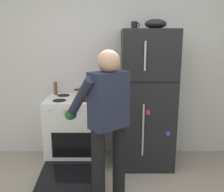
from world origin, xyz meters
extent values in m
cube|color=silver|center=(0.00, 1.95, 1.35)|extent=(6.00, 0.10, 2.70)
cube|color=black|center=(0.42, 1.57, 0.90)|extent=(0.68, 0.68, 1.80)
cube|color=black|center=(0.42, 1.23, 1.19)|extent=(0.67, 0.01, 0.01)
cylinder|color=#B7B7BC|center=(0.34, 1.20, 0.59)|extent=(0.02, 0.02, 0.65)
cylinder|color=#B7B7BC|center=(0.34, 1.20, 1.50)|extent=(0.02, 0.02, 0.34)
cube|color=blue|center=(0.65, 1.22, 0.55)|extent=(0.04, 0.01, 0.06)
cube|color=red|center=(0.39, 1.22, 0.82)|extent=(0.04, 0.01, 0.06)
cube|color=white|center=(-0.53, 1.57, 0.46)|extent=(0.76, 0.64, 0.91)
cube|color=black|center=(-0.53, 1.25, 0.38)|extent=(0.53, 0.01, 0.33)
cylinder|color=black|center=(-0.71, 1.43, 0.92)|extent=(0.17, 0.17, 0.01)
cylinder|color=black|center=(-0.35, 1.43, 0.92)|extent=(0.17, 0.17, 0.01)
cylinder|color=black|center=(-0.71, 1.71, 0.92)|extent=(0.17, 0.17, 0.01)
cylinder|color=black|center=(-0.35, 1.71, 0.92)|extent=(0.17, 0.17, 0.01)
cylinder|color=silver|center=(-0.79, 1.23, 0.85)|extent=(0.04, 0.03, 0.04)
cylinder|color=silver|center=(-0.62, 1.23, 0.85)|extent=(0.04, 0.03, 0.04)
cylinder|color=silver|center=(-0.44, 1.23, 0.85)|extent=(0.04, 0.03, 0.04)
cylinder|color=silver|center=(-0.27, 1.23, 0.85)|extent=(0.04, 0.03, 0.04)
cube|color=black|center=(-0.53, 0.96, 0.12)|extent=(0.72, 0.58, 0.10)
cylinder|color=black|center=(-0.18, 0.51, 0.43)|extent=(0.13, 0.13, 0.86)
cylinder|color=black|center=(0.03, 0.67, 0.43)|extent=(0.13, 0.13, 0.86)
cube|color=#23283D|center=(-0.07, 0.59, 1.13)|extent=(0.41, 0.38, 0.54)
sphere|color=tan|center=(-0.07, 0.59, 1.49)|extent=(0.21, 0.21, 0.21)
sphere|color=#303030|center=(-0.07, 0.59, 1.46)|extent=(0.15, 0.15, 0.15)
cylinder|color=#23283D|center=(-0.35, 0.61, 1.14)|extent=(0.34, 0.40, 0.47)
cylinder|color=#23283D|center=(-0.03, 0.86, 1.14)|extent=(0.34, 0.40, 0.47)
ellipsoid|color=#1E5123|center=(-0.46, 0.76, 0.94)|extent=(0.12, 0.18, 0.10)
ellipsoid|color=#1E5123|center=(-0.15, 1.01, 0.94)|extent=(0.12, 0.18, 0.10)
cylinder|color=red|center=(-0.37, 1.52, 0.99)|extent=(0.22, 0.22, 0.14)
cube|color=black|center=(-0.51, 1.52, 1.04)|extent=(0.05, 0.03, 0.02)
cube|color=black|center=(-0.24, 1.52, 1.04)|extent=(0.05, 0.03, 0.02)
cylinder|color=black|center=(0.24, 1.62, 1.85)|extent=(0.08, 0.08, 0.10)
torus|color=black|center=(0.28, 1.62, 1.85)|extent=(0.06, 0.01, 0.06)
cylinder|color=brown|center=(-0.83, 1.77, 1.01)|extent=(0.05, 0.05, 0.18)
ellipsoid|color=black|center=(0.50, 1.57, 1.86)|extent=(0.27, 0.27, 0.12)
camera|label=1|loc=(-0.04, -1.76, 1.72)|focal=41.38mm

